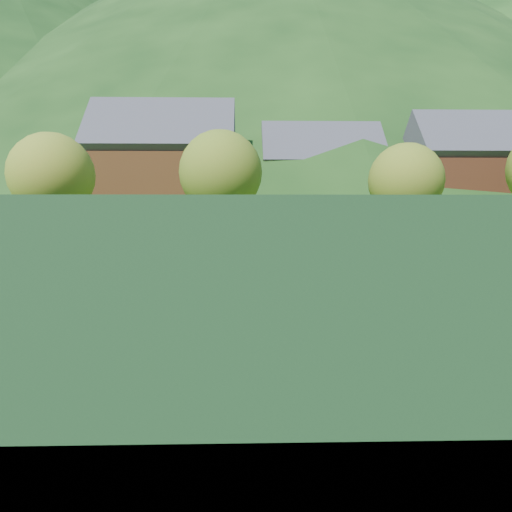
{
  "coord_description": "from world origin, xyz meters",
  "views": [
    {
      "loc": [
        -2.16,
        -15.51,
        2.97
      ],
      "look_at": [
        -1.77,
        0.0,
        1.11
      ],
      "focal_mm": 32.0,
      "sensor_mm": 36.0,
      "label": 1
    }
  ],
  "objects_px": {
    "student_c": "(489,261)",
    "chalet_right": "(466,178)",
    "student_a": "(317,257)",
    "tennis_net": "(307,273)",
    "student_b": "(365,256)",
    "student_d": "(483,262)",
    "chalet_left": "(165,174)",
    "coach": "(150,279)",
    "chalet_mid": "(320,183)"
  },
  "relations": [
    {
      "from": "student_c",
      "to": "chalet_right",
      "type": "xyz_separation_m",
      "value": [
        12.94,
        28.72,
        4.54
      ]
    },
    {
      "from": "student_a",
      "to": "tennis_net",
      "type": "distance_m",
      "value": 2.98
    },
    {
      "from": "student_b",
      "to": "student_d",
      "type": "bearing_deg",
      "value": -173.02
    },
    {
      "from": "tennis_net",
      "to": "chalet_left",
      "type": "height_order",
      "value": "chalet_left"
    },
    {
      "from": "student_d",
      "to": "student_a",
      "type": "bearing_deg",
      "value": 6.42
    },
    {
      "from": "coach",
      "to": "student_a",
      "type": "xyz_separation_m",
      "value": [
        5.48,
        6.31,
        -0.18
      ]
    },
    {
      "from": "student_d",
      "to": "student_b",
      "type": "bearing_deg",
      "value": 7.82
    },
    {
      "from": "coach",
      "to": "student_d",
      "type": "bearing_deg",
      "value": 8.43
    },
    {
      "from": "student_d",
      "to": "chalet_mid",
      "type": "distance_m",
      "value": 33.02
    },
    {
      "from": "chalet_mid",
      "to": "chalet_right",
      "type": "relative_size",
      "value": 1.06
    },
    {
      "from": "student_c",
      "to": "chalet_mid",
      "type": "xyz_separation_m",
      "value": [
        -1.06,
        32.72,
        4.27
      ]
    },
    {
      "from": "coach",
      "to": "student_c",
      "type": "xyz_separation_m",
      "value": [
        11.74,
        4.73,
        -0.19
      ]
    },
    {
      "from": "student_a",
      "to": "student_b",
      "type": "xyz_separation_m",
      "value": [
        1.81,
        -0.59,
        0.1
      ]
    },
    {
      "from": "student_d",
      "to": "chalet_right",
      "type": "xyz_separation_m",
      "value": [
        13.2,
        28.73,
        4.55
      ]
    },
    {
      "from": "student_a",
      "to": "coach",
      "type": "bearing_deg",
      "value": 63.09
    },
    {
      "from": "student_b",
      "to": "chalet_mid",
      "type": "xyz_separation_m",
      "value": [
        3.39,
        31.73,
        4.17
      ]
    },
    {
      "from": "chalet_left",
      "to": "chalet_right",
      "type": "relative_size",
      "value": 1.16
    },
    {
      "from": "student_b",
      "to": "student_d",
      "type": "distance_m",
      "value": 4.31
    },
    {
      "from": "student_c",
      "to": "chalet_left",
      "type": "distance_m",
      "value": 33.76
    },
    {
      "from": "student_a",
      "to": "tennis_net",
      "type": "relative_size",
      "value": 0.12
    },
    {
      "from": "coach",
      "to": "student_b",
      "type": "height_order",
      "value": "coach"
    },
    {
      "from": "student_a",
      "to": "chalet_mid",
      "type": "relative_size",
      "value": 0.11
    },
    {
      "from": "student_a",
      "to": "student_c",
      "type": "xyz_separation_m",
      "value": [
        6.26,
        -1.58,
        -0.0
      ]
    },
    {
      "from": "student_b",
      "to": "chalet_right",
      "type": "height_order",
      "value": "chalet_right"
    },
    {
      "from": "chalet_left",
      "to": "chalet_mid",
      "type": "bearing_deg",
      "value": 14.04
    },
    {
      "from": "student_c",
      "to": "student_a",
      "type": "bearing_deg",
      "value": -38.1
    },
    {
      "from": "student_a",
      "to": "chalet_mid",
      "type": "xyz_separation_m",
      "value": [
        5.2,
        31.14,
        4.27
      ]
    },
    {
      "from": "student_a",
      "to": "student_d",
      "type": "xyz_separation_m",
      "value": [
        6.0,
        -1.59,
        -0.01
      ]
    },
    {
      "from": "student_c",
      "to": "student_d",
      "type": "bearing_deg",
      "value": -21.22
    },
    {
      "from": "student_a",
      "to": "student_c",
      "type": "distance_m",
      "value": 6.45
    },
    {
      "from": "student_b",
      "to": "student_c",
      "type": "distance_m",
      "value": 4.56
    },
    {
      "from": "student_d",
      "to": "chalet_mid",
      "type": "xyz_separation_m",
      "value": [
        -0.8,
        32.73,
        4.28
      ]
    },
    {
      "from": "coach",
      "to": "student_c",
      "type": "bearing_deg",
      "value": 8.04
    },
    {
      "from": "student_b",
      "to": "tennis_net",
      "type": "xyz_separation_m",
      "value": [
        -2.61,
        -2.27,
        -0.3
      ]
    },
    {
      "from": "chalet_left",
      "to": "student_b",
      "type": "bearing_deg",
      "value": -65.55
    },
    {
      "from": "student_c",
      "to": "tennis_net",
      "type": "distance_m",
      "value": 7.17
    },
    {
      "from": "student_b",
      "to": "chalet_mid",
      "type": "height_order",
      "value": "chalet_mid"
    },
    {
      "from": "student_d",
      "to": "chalet_left",
      "type": "xyz_separation_m",
      "value": [
        -16.8,
        28.73,
        4.94
      ]
    },
    {
      "from": "student_b",
      "to": "coach",
      "type": "bearing_deg",
      "value": 58.6
    },
    {
      "from": "student_a",
      "to": "student_d",
      "type": "bearing_deg",
      "value": 179.2
    },
    {
      "from": "chalet_mid",
      "to": "student_d",
      "type": "bearing_deg",
      "value": -88.61
    },
    {
      "from": "student_a",
      "to": "student_c",
      "type": "relative_size",
      "value": 1.0
    },
    {
      "from": "chalet_left",
      "to": "chalet_right",
      "type": "height_order",
      "value": "chalet_left"
    },
    {
      "from": "student_b",
      "to": "tennis_net",
      "type": "height_order",
      "value": "student_b"
    },
    {
      "from": "student_b",
      "to": "tennis_net",
      "type": "distance_m",
      "value": 3.47
    },
    {
      "from": "chalet_left",
      "to": "student_c",
      "type": "bearing_deg",
      "value": -59.29
    },
    {
      "from": "coach",
      "to": "student_d",
      "type": "xyz_separation_m",
      "value": [
        11.48,
        4.72,
        -0.19
      ]
    },
    {
      "from": "student_a",
      "to": "chalet_right",
      "type": "distance_m",
      "value": 33.55
    },
    {
      "from": "student_a",
      "to": "chalet_mid",
      "type": "distance_m",
      "value": 31.86
    },
    {
      "from": "tennis_net",
      "to": "chalet_mid",
      "type": "bearing_deg",
      "value": 79.99
    }
  ]
}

